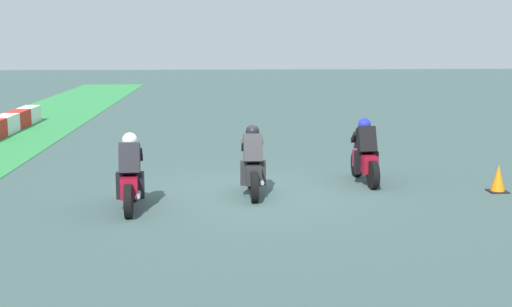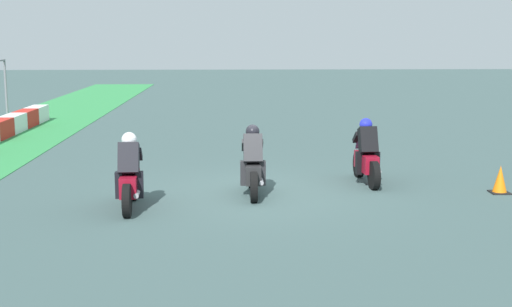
{
  "view_description": "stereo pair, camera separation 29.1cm",
  "coord_description": "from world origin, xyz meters",
  "px_view_note": "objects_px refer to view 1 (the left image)",
  "views": [
    {
      "loc": [
        -14.5,
        0.87,
        3.33
      ],
      "look_at": [
        -0.14,
        -0.01,
        0.9
      ],
      "focal_mm": 47.92,
      "sensor_mm": 36.0,
      "label": 1
    },
    {
      "loc": [
        -14.51,
        0.58,
        3.33
      ],
      "look_at": [
        -0.14,
        -0.01,
        0.9
      ],
      "focal_mm": 47.92,
      "sensor_mm": 36.0,
      "label": 2
    }
  ],
  "objects_px": {
    "rider_lane_a": "(365,156)",
    "traffic_cone": "(498,179)",
    "rider_lane_b": "(253,166)",
    "rider_lane_c": "(131,178)"
  },
  "relations": [
    {
      "from": "rider_lane_b",
      "to": "rider_lane_c",
      "type": "relative_size",
      "value": 1.0
    },
    {
      "from": "rider_lane_c",
      "to": "traffic_cone",
      "type": "distance_m",
      "value": 7.93
    },
    {
      "from": "rider_lane_a",
      "to": "rider_lane_b",
      "type": "bearing_deg",
      "value": 109.05
    },
    {
      "from": "rider_lane_b",
      "to": "traffic_cone",
      "type": "xyz_separation_m",
      "value": [
        -0.07,
        -5.38,
        -0.34
      ]
    },
    {
      "from": "rider_lane_b",
      "to": "traffic_cone",
      "type": "relative_size",
      "value": 3.35
    },
    {
      "from": "rider_lane_a",
      "to": "traffic_cone",
      "type": "relative_size",
      "value": 3.35
    },
    {
      "from": "rider_lane_c",
      "to": "rider_lane_a",
      "type": "bearing_deg",
      "value": -69.93
    },
    {
      "from": "rider_lane_b",
      "to": "rider_lane_c",
      "type": "bearing_deg",
      "value": 114.02
    },
    {
      "from": "rider_lane_a",
      "to": "rider_lane_b",
      "type": "relative_size",
      "value": 1.0
    },
    {
      "from": "rider_lane_b",
      "to": "rider_lane_c",
      "type": "xyz_separation_m",
      "value": [
        -1.09,
        2.47,
        0.0
      ]
    }
  ]
}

